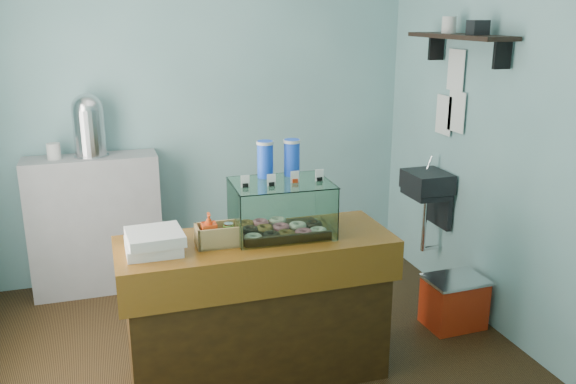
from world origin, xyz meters
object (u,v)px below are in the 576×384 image
object	(u,v)px
counter	(257,308)
display_case	(280,204)
red_cooler	(454,302)
coffee_urn	(89,124)

from	to	relation	value
counter	display_case	distance (m)	0.64
counter	red_cooler	distance (m)	1.53
counter	coffee_urn	size ratio (longest dim) A/B	3.33
red_cooler	counter	bearing A→B (deg)	-174.84
coffee_urn	counter	bearing A→B (deg)	-60.84
counter	red_cooler	world-z (taller)	counter
display_case	coffee_urn	bearing A→B (deg)	126.87
display_case	coffee_urn	xyz separation A→B (m)	(-1.05, 1.51, 0.28)
display_case	coffee_urn	distance (m)	1.86
coffee_urn	red_cooler	bearing A→B (deg)	-30.48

